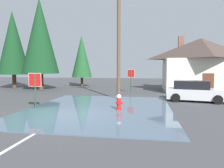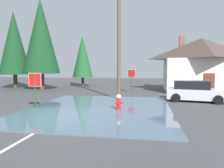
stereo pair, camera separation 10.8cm
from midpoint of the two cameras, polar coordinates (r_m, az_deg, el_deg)
The scene contains 13 objects.
ground_plane at distance 11.39m, azimuth -11.44°, elevation -8.70°, with size 80.00×80.00×0.10m, color #424244.
flood_puddle at distance 13.06m, azimuth -3.15°, elevation -6.58°, with size 8.56×10.48×0.05m, color #4C6075.
lane_stop_bar at distance 10.48m, azimuth -18.84°, elevation -9.70°, with size 3.18×0.30×0.01m, color silver.
lane_center_stripe at distance 7.56m, azimuth -26.29°, elevation -15.48°, with size 3.72×0.14×0.01m, color silver.
stop_sign_near at distance 13.62m, azimuth -19.90°, elevation 0.18°, with size 0.81×0.08×2.20m.
fire_hydrant at distance 12.46m, azimuth 2.06°, elevation -5.03°, with size 0.48×0.41×0.96m.
utility_pole at distance 16.73m, azimuth 2.06°, elevation 12.38°, with size 1.60×0.28×9.30m.
stop_sign_far at distance 21.34m, azimuth 5.44°, elevation 2.12°, with size 0.75×0.18×2.32m.
house at distance 24.83m, azimuth 23.07°, elevation 5.09°, with size 8.29×7.45×6.13m.
parked_car at distance 16.99m, azimuth 21.73°, elevation -1.86°, with size 4.39×2.70×1.56m.
pine_tree_tall_left at distance 25.85m, azimuth -18.59°, elevation 12.16°, with size 4.14×4.14×10.36m.
pine_tree_mid_left at distance 29.17m, azimuth -24.90°, elevation 10.03°, with size 3.78×3.78×9.46m.
pine_tree_short_left at distance 28.89m, azimuth -7.88°, elevation 7.39°, with size 2.73×2.73×6.83m.
Camera 2 is at (4.04, -10.34, 2.53)m, focal length 33.78 mm.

